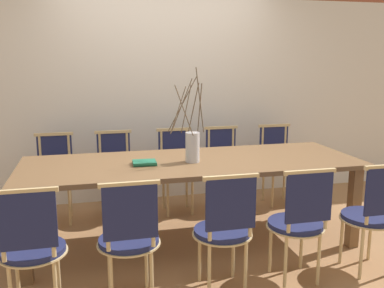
% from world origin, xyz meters
% --- Properties ---
extents(ground_plane, '(16.00, 16.00, 0.00)m').
position_xyz_m(ground_plane, '(0.00, 0.00, 0.00)').
color(ground_plane, '#9E7047').
extents(wall_rear, '(12.00, 0.06, 3.20)m').
position_xyz_m(wall_rear, '(0.00, 1.41, 1.60)').
color(wall_rear, silver).
rests_on(wall_rear, ground_plane).
extents(dining_table, '(2.98, 1.05, 0.78)m').
position_xyz_m(dining_table, '(0.00, 0.00, 0.70)').
color(dining_table, brown).
rests_on(dining_table, ground_plane).
extents(chair_near_leftend, '(0.44, 0.44, 0.91)m').
position_xyz_m(chair_near_leftend, '(-1.27, -0.87, 0.50)').
color(chair_near_leftend, '#1E234C').
rests_on(chair_near_leftend, ground_plane).
extents(chair_near_left, '(0.44, 0.44, 0.91)m').
position_xyz_m(chair_near_left, '(-0.65, -0.87, 0.50)').
color(chair_near_left, '#1E234C').
rests_on(chair_near_left, ground_plane).
extents(chair_near_center, '(0.44, 0.44, 0.91)m').
position_xyz_m(chair_near_center, '(0.03, -0.87, 0.50)').
color(chair_near_center, '#1E234C').
rests_on(chair_near_center, ground_plane).
extents(chair_near_right, '(0.44, 0.44, 0.91)m').
position_xyz_m(chair_near_right, '(0.60, -0.87, 0.50)').
color(chair_near_right, '#1E234C').
rests_on(chair_near_right, ground_plane).
extents(chair_near_rightend, '(0.44, 0.44, 0.91)m').
position_xyz_m(chair_near_rightend, '(1.23, -0.87, 0.50)').
color(chair_near_rightend, '#1E234C').
rests_on(chair_near_rightend, ground_plane).
extents(chair_far_leftend, '(0.44, 0.44, 0.91)m').
position_xyz_m(chair_far_leftend, '(-1.24, 0.87, 0.50)').
color(chair_far_leftend, '#1E234C').
rests_on(chair_far_leftend, ground_plane).
extents(chair_far_left, '(0.44, 0.44, 0.91)m').
position_xyz_m(chair_far_left, '(-0.63, 0.87, 0.50)').
color(chair_far_left, '#1E234C').
rests_on(chair_far_left, ground_plane).
extents(chair_far_center, '(0.44, 0.44, 0.91)m').
position_xyz_m(chair_far_center, '(0.04, 0.87, 0.50)').
color(chair_far_center, '#1E234C').
rests_on(chair_far_center, ground_plane).
extents(chair_far_right, '(0.44, 0.44, 0.91)m').
position_xyz_m(chair_far_right, '(0.58, 0.87, 0.50)').
color(chair_far_right, '#1E234C').
rests_on(chair_far_right, ground_plane).
extents(chair_far_rightend, '(0.44, 0.44, 0.91)m').
position_xyz_m(chair_far_rightend, '(1.24, 0.87, 0.50)').
color(chair_far_rightend, '#1E234C').
rests_on(chair_far_rightend, ground_plane).
extents(vase_centerpiece, '(0.31, 0.36, 0.82)m').
position_xyz_m(vase_centerpiece, '(-0.01, -0.05, 0.93)').
color(vase_centerpiece, silver).
rests_on(vase_centerpiece, dining_table).
extents(book_stack, '(0.21, 0.19, 0.03)m').
position_xyz_m(book_stack, '(-0.43, -0.04, 0.79)').
color(book_stack, '#1E6B4C').
rests_on(book_stack, dining_table).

